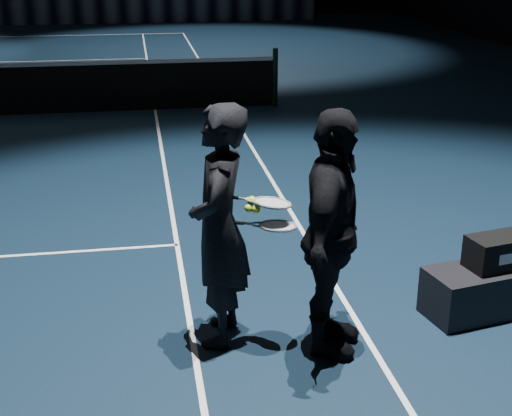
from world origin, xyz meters
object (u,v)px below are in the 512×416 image
Objects in this scene: player_a at (219,227)px; tennis_balls at (252,206)px; player_bench at (501,287)px; racket_upper at (272,203)px; racket_bag at (506,250)px; racket_lower at (278,226)px; player_b at (331,235)px.

tennis_balls is (0.24, -0.09, 0.19)m from player_a.
player_a is (-2.43, -0.07, 0.75)m from player_bench.
racket_upper is at bearing 89.75° from player_a.
racket_bag is at bearing 21.49° from racket_upper.
racket_bag is 2.27m from tennis_balls.
tennis_balls is (-2.19, -0.15, 0.59)m from racket_bag.
racket_lower is at bearing 175.24° from racket_bag.
player_a is at bearing -180.00° from racket_lower.
player_b is at bearing 84.04° from player_a.
player_a reaches higher than racket_bag.
player_b is 2.80× the size of racket_upper.
player_a is 0.45m from racket_upper.
racket_lower is at bearing -22.20° from tennis_balls.
racket_upper is 5.67× the size of tennis_balls.
racket_bag is 1.72m from player_b.
racket_bag is 1.01× the size of racket_upper.
racket_lower is (0.42, -0.16, 0.05)m from player_a.
racket_upper is (0.39, -0.10, 0.21)m from player_a.
racket_lower is at bearing 84.04° from player_a.
racket_upper reaches higher than racket_lower.
player_a is at bearing 160.39° from tennis_balls.
player_a reaches higher than racket_lower.
player_bench is 2.26m from racket_upper.
racket_bag is at bearing -53.09° from player_b.
tennis_balls reaches higher than player_bench.
racket_bag is 0.36× the size of player_a.
racket_bag is (0.00, 0.00, 0.34)m from player_bench.
player_a is at bearing 170.41° from racket_bag.
player_a is (-2.43, -0.07, 0.40)m from racket_bag.
tennis_balls is (-0.18, 0.07, 0.14)m from racket_lower.
player_bench is 1.84m from player_b.
tennis_balls is (-0.55, 0.22, 0.19)m from player_b.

